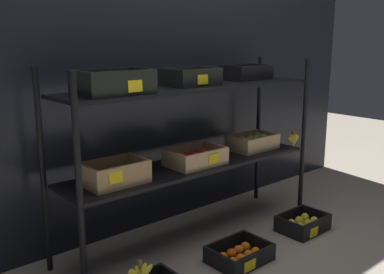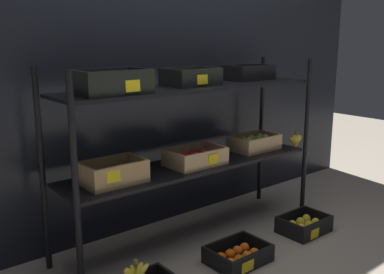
# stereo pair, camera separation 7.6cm
# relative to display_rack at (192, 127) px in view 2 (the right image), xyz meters

# --- Properties ---
(ground_plane) EXTENTS (10.00, 10.00, 0.00)m
(ground_plane) POSITION_rel_display_rack_xyz_m (0.00, 0.00, -0.74)
(ground_plane) COLOR gray
(storefront_wall) EXTENTS (4.15, 0.12, 2.31)m
(storefront_wall) POSITION_rel_display_rack_xyz_m (0.00, 0.42, 0.42)
(storefront_wall) COLOR black
(storefront_wall) RESTS_ON ground_plane
(display_rack) EXTENTS (1.87, 0.46, 1.14)m
(display_rack) POSITION_rel_display_rack_xyz_m (0.00, 0.00, 0.00)
(display_rack) COLOR black
(display_rack) RESTS_ON ground_plane
(crate_ground_tangerine) EXTENTS (0.35, 0.26, 0.10)m
(crate_ground_tangerine) POSITION_rel_display_rack_xyz_m (0.01, -0.41, -0.70)
(crate_ground_tangerine) COLOR black
(crate_ground_tangerine) RESTS_ON ground_plane
(crate_ground_lemon) EXTENTS (0.32, 0.25, 0.11)m
(crate_ground_lemon) POSITION_rel_display_rack_xyz_m (0.64, -0.40, -0.70)
(crate_ground_lemon) COLOR black
(crate_ground_lemon) RESTS_ON ground_plane
(banana_bunch_loose) EXTENTS (0.16, 0.05, 0.13)m
(banana_bunch_loose) POSITION_rel_display_rack_xyz_m (-0.68, -0.41, -0.56)
(banana_bunch_loose) COLOR brown
(banana_bunch_loose) RESTS_ON crate_ground_apple_gold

